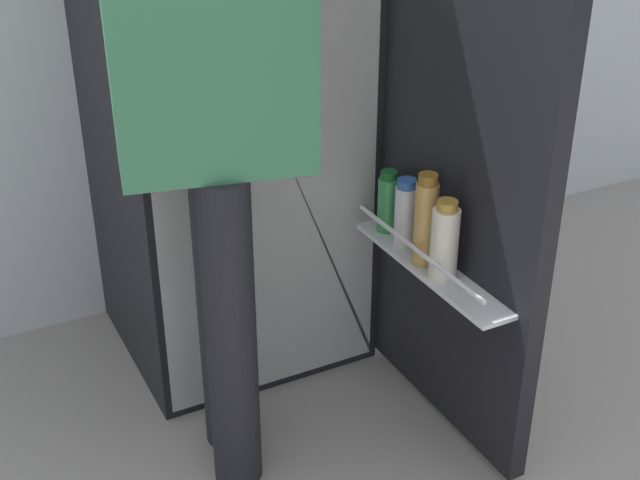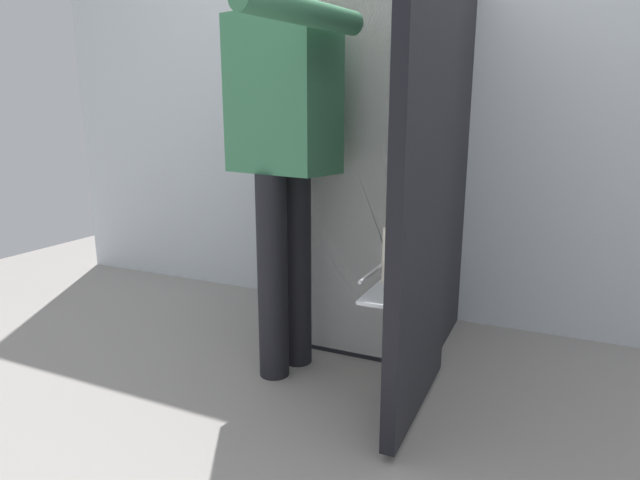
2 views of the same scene
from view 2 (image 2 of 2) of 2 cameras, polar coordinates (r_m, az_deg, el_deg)
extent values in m
plane|color=gray|center=(2.19, 1.15, -15.00)|extent=(5.92, 5.92, 0.00)
cube|color=silver|center=(2.81, 9.24, 17.58)|extent=(4.40, 0.10, 2.51)
cube|color=black|center=(2.46, 6.56, 8.44)|extent=(0.67, 0.63, 1.66)
cube|color=white|center=(2.17, 3.96, 7.86)|extent=(0.63, 0.01, 1.62)
cube|color=white|center=(2.21, 4.41, 9.62)|extent=(0.59, 0.09, 0.01)
cube|color=black|center=(1.75, 11.17, 6.72)|extent=(0.05, 0.65, 1.63)
cube|color=white|center=(1.84, 8.46, -4.17)|extent=(0.10, 0.57, 0.01)
cylinder|color=silver|center=(1.84, 7.24, -2.20)|extent=(0.01, 0.55, 0.01)
cylinder|color=white|center=(1.94, 9.71, -0.70)|extent=(0.06, 0.06, 0.16)
cylinder|color=#335BB2|center=(1.92, 9.81, 1.97)|extent=(0.05, 0.05, 0.02)
cylinder|color=tan|center=(1.84, 8.61, -0.58)|extent=(0.06, 0.06, 0.21)
cylinder|color=#996623|center=(1.81, 8.74, 3.10)|extent=(0.05, 0.05, 0.03)
cylinder|color=#EDE5CC|center=(1.76, 7.77, -1.68)|extent=(0.07, 0.07, 0.18)
cylinder|color=#B78933|center=(1.74, 7.88, 1.60)|extent=(0.05, 0.05, 0.02)
cylinder|color=green|center=(2.02, 10.47, -0.30)|extent=(0.06, 0.06, 0.15)
cylinder|color=#195B28|center=(2.01, 10.57, 2.09)|extent=(0.05, 0.05, 0.02)
cylinder|color=red|center=(2.18, 6.49, 10.88)|extent=(0.07, 0.07, 0.09)
cylinder|color=black|center=(2.20, -2.49, -3.22)|extent=(0.12, 0.12, 0.82)
cylinder|color=black|center=(2.10, -5.10, -4.12)|extent=(0.12, 0.12, 0.82)
cube|color=#3D7F56|center=(2.06, -4.07, 15.33)|extent=(0.45, 0.30, 0.58)
cylinder|color=#3D7F56|center=(2.22, -0.42, 14.62)|extent=(0.08, 0.08, 0.55)
cylinder|color=#3D7F56|center=(1.75, -1.74, 23.32)|extent=(0.20, 0.55, 0.08)
camera|label=1|loc=(1.68, -64.20, 24.31)|focal=48.49mm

